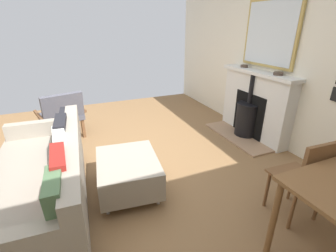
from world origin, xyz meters
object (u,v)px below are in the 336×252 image
mantel_bowl_near (244,66)px  armchair_accent (62,113)px  ottoman (128,172)px  dining_chair_near_fireplace (306,175)px  mantel_bowl_far (278,73)px  fireplace (253,108)px  sofa (44,180)px

mantel_bowl_near → armchair_accent: mantel_bowl_near is taller
ottoman → dining_chair_near_fireplace: size_ratio=1.01×
ottoman → armchair_accent: (0.63, -1.72, 0.20)m
mantel_bowl_near → mantel_bowl_far: bearing=90.0°
fireplace → sofa: size_ratio=0.71×
mantel_bowl_near → dining_chair_near_fireplace: 2.34m
armchair_accent → dining_chair_near_fireplace: bearing=125.9°
fireplace → ottoman: size_ratio=1.67×
armchair_accent → dining_chair_near_fireplace: size_ratio=0.93×
fireplace → armchair_accent: 3.09m
mantel_bowl_near → ottoman: (2.29, 1.01, -0.87)m
mantel_bowl_near → armchair_accent: size_ratio=0.15×
mantel_bowl_near → dining_chair_near_fireplace: mantel_bowl_near is taller
armchair_accent → dining_chair_near_fireplace: dining_chair_near_fireplace is taller
sofa → ottoman: (-0.82, 0.01, -0.11)m
ottoman → dining_chair_near_fireplace: dining_chair_near_fireplace is taller
fireplace → ottoman: bearing=15.9°
mantel_bowl_far → sofa: mantel_bowl_far is taller
fireplace → sofa: (3.09, 0.63, -0.12)m
mantel_bowl_near → ottoman: 2.65m
sofa → ottoman: sofa is taller
fireplace → dining_chair_near_fireplace: (0.89, 1.70, 0.02)m
dining_chair_near_fireplace → armchair_accent: bearing=-54.1°
mantel_bowl_far → dining_chair_near_fireplace: bearing=55.5°
mantel_bowl_far → sofa: bearing=5.0°
ottoman → sofa: bearing=-0.6°
fireplace → ottoman: 2.37m
mantel_bowl_near → sofa: size_ratio=0.06×
armchair_accent → dining_chair_near_fireplace: (-2.01, 2.77, 0.06)m
mantel_bowl_near → armchair_accent: 3.08m
ottoman → dining_chair_near_fireplace: (-1.38, 1.06, 0.26)m
armchair_accent → sofa: bearing=83.6°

